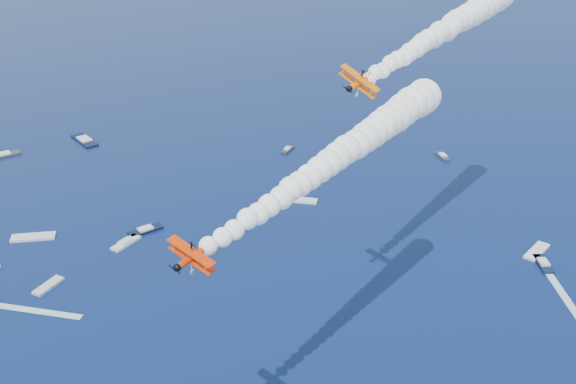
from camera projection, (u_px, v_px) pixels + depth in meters
biplane_lead at (359, 83)px, 128.23m from camera, size 10.16×11.46×8.36m
biplane_trail at (193, 257)px, 96.04m from camera, size 9.20×10.39×6.58m
smoke_trail_lead at (443, 31)px, 150.65m from camera, size 68.62×50.70×11.82m
smoke_trail_trail at (334, 159)px, 118.18m from camera, size 68.56×49.29×11.82m
spectator_boats at (85, 217)px, 210.69m from camera, size 208.01×163.71×0.70m
boat_wakes at (126, 252)px, 194.04m from camera, size 155.60×193.49×0.04m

